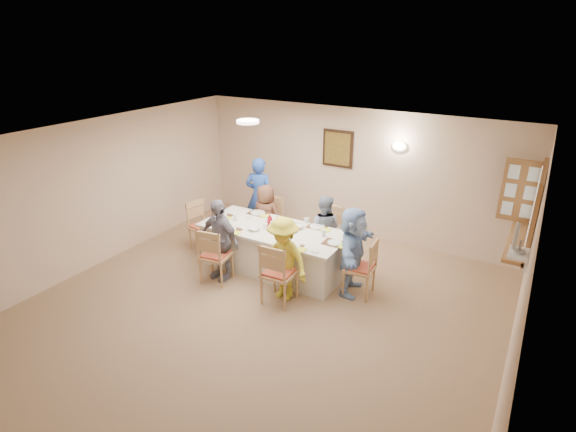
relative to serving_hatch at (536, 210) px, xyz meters
The scene contains 49 objects.
ground 4.28m from the serving_hatch, 143.22° to the right, with size 7.00×7.00×0.00m, color #7F6345.
room_walls 4.01m from the serving_hatch, 143.22° to the right, with size 7.00×7.00×7.00m.
wall_picture 3.67m from the serving_hatch, 163.15° to the left, with size 0.62×0.05×0.72m.
wall_sconce 2.56m from the serving_hatch, 155.76° to the left, with size 0.26×0.09×0.18m, color white.
ceiling_light 4.41m from the serving_hatch, 167.93° to the right, with size 0.36×0.36×0.05m, color white.
serving_hatch is the anchor object (origin of this frame).
hatch_sill 0.54m from the serving_hatch, behind, with size 0.30×1.50×0.05m, color brown.
shutter_door 0.80m from the serving_hatch, 108.89° to the left, with size 0.55×0.04×1.00m, color brown.
fan_shelf 1.36m from the serving_hatch, 93.39° to the right, with size 0.22×0.36×0.03m, color white.
desk_fan 1.36m from the serving_hatch, 94.66° to the right, with size 0.30×0.30×0.28m, color #A5A5A8, non-canonical shape.
dining_table 3.99m from the serving_hatch, 165.07° to the right, with size 2.48×1.05×0.76m, color beige.
chair_back_left 4.43m from the serving_hatch, behind, with size 0.44×0.44×0.91m, color tan, non-canonical shape.
chair_back_right 3.27m from the serving_hatch, behind, with size 0.46×0.46×0.97m, color tan, non-canonical shape.
chair_front_left 4.77m from the serving_hatch, 157.43° to the right, with size 0.46×0.46×0.96m, color tan, non-canonical shape.
chair_front_right 3.71m from the serving_hatch, 150.04° to the right, with size 0.48×0.48×1.00m, color tan, non-canonical shape.
chair_left_end 5.44m from the serving_hatch, 169.36° to the right, with size 0.44×0.44×0.91m, color tan, non-canonical shape.
chair_right_end 2.58m from the serving_hatch, 155.34° to the right, with size 0.45×0.45×0.94m, color tan, non-canonical shape.
diner_back_left 4.40m from the serving_hatch, behind, with size 0.60×0.40×1.22m, color brown.
diner_back_right 3.24m from the serving_hatch, behind, with size 0.68×0.57×1.24m, color gray.
diner_front_left 4.68m from the serving_hatch, 158.81° to the right, with size 0.84×0.44×1.38m, color gray.
diner_front_right 3.62m from the serving_hatch, 151.73° to the right, with size 0.92×0.61×1.33m, color gold.
diner_right_end 2.61m from the serving_hatch, 156.59° to the right, with size 0.62×1.36×1.42m, color #91B7ED.
caregiver 4.81m from the serving_hatch, behind, with size 0.64×0.49×1.56m, color blue.
placemat_fl 4.58m from the serving_hatch, 161.88° to the right, with size 0.38×0.28×0.01m, color #472B19.
plate_fl 4.58m from the serving_hatch, 161.88° to the right, with size 0.23×0.23×0.01m, color white.
napkin_fl 4.43m from the serving_hatch, 160.53° to the right, with size 0.14×0.14×0.01m, color #E4F633.
placemat_fr 3.48m from the serving_hatch, 155.59° to the right, with size 0.32×0.24×0.01m, color #472B19.
plate_fr 3.48m from the serving_hatch, 155.59° to the right, with size 0.25×0.25×0.02m, color white.
napkin_fr 3.34m from the serving_hatch, 153.48° to the right, with size 0.15×0.15×0.01m, color #E4F633.
placemat_bl 4.40m from the serving_hatch, behind, with size 0.35×0.26×0.01m, color #472B19.
plate_bl 4.40m from the serving_hatch, behind, with size 0.26×0.26×0.02m, color white.
napkin_bl 4.23m from the serving_hatch, behind, with size 0.14×0.14×0.01m, color #E4F633.
placemat_br 3.24m from the serving_hatch, 169.64° to the right, with size 0.32×0.24×0.01m, color #472B19.
plate_br 3.23m from the serving_hatch, 169.64° to the right, with size 0.25×0.25×0.02m, color white.
napkin_br 3.07m from the serving_hatch, 168.08° to the right, with size 0.15×0.15×0.01m, color #E4F633.
placemat_le 4.95m from the serving_hatch, 168.39° to the right, with size 0.37×0.28×0.01m, color #472B19.
plate_le 4.95m from the serving_hatch, 168.39° to the right, with size 0.22×0.22×0.01m, color white.
napkin_le 4.79m from the serving_hatch, 167.35° to the right, with size 0.13×0.13×0.01m, color #E4F633.
placemat_re 2.86m from the serving_hatch, 159.07° to the right, with size 0.37×0.27×0.01m, color #472B19.
plate_re 2.85m from the serving_hatch, 159.07° to the right, with size 0.23×0.23×0.01m, color white.
napkin_re 2.71m from the serving_hatch, 156.63° to the right, with size 0.15×0.15×0.01m, color #E4F633.
teacup_a 4.77m from the serving_hatch, 163.82° to the right, with size 0.14×0.14×0.09m, color white.
teacup_b 3.45m from the serving_hatch, behind, with size 0.12×0.12×0.09m, color white.
bowl_a 4.18m from the serving_hatch, 162.98° to the right, with size 0.20×0.20×0.05m, color white.
bowl_b 3.52m from the serving_hatch, 167.09° to the right, with size 0.29×0.29×0.07m, color white.
condiment_ketchup 3.95m from the serving_hatch, 165.59° to the right, with size 0.12×0.12×0.25m, color #AF0F1D.
condiment_brown 3.84m from the serving_hatch, 165.96° to the right, with size 0.12×0.12×0.20m, color #3E2310.
condiment_malt 3.80m from the serving_hatch, 164.45° to the right, with size 0.13×0.13×0.15m, color #3E2310.
drinking_glass 4.02m from the serving_hatch, 166.33° to the right, with size 0.06×0.06×0.09m, color silver.
Camera 1 is at (3.18, -4.34, 3.81)m, focal length 28.00 mm.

